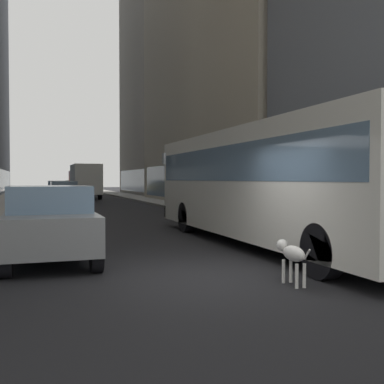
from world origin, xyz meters
name	(u,v)px	position (x,y,z in m)	size (l,w,h in m)	color
ground_plane	(71,199)	(0.00, 35.00, 0.00)	(120.00, 120.00, 0.00)	black
sidewalk_left	(3,199)	(-5.70, 35.00, 0.07)	(2.40, 110.00, 0.15)	#9E9991
sidewalk_right	(134,197)	(5.70, 35.00, 0.07)	(2.40, 110.00, 0.15)	gray
building_right_mid	(257,16)	(11.90, 22.07, 13.31)	(11.23, 22.54, 26.63)	#B2A893
building_right_far	(172,27)	(11.90, 43.58, 19.14)	(9.15, 16.94, 38.30)	gray
transit_bus	(268,179)	(2.80, 3.30, 1.78)	(2.78, 11.53, 3.05)	silver
car_blue_hatchback	(57,190)	(-1.20, 34.88, 0.82)	(1.73, 3.96, 1.62)	#4C6BB7
car_black_suv	(64,193)	(-1.20, 25.43, 0.82)	(1.84, 4.37, 1.62)	black
car_grey_wagon	(49,222)	(-2.80, 2.82, 0.82)	(1.81, 4.50, 1.62)	slate
car_yellow_taxi	(74,187)	(1.20, 47.62, 0.83)	(1.93, 4.68, 1.62)	yellow
box_truck	(85,180)	(1.20, 35.07, 1.67)	(2.30, 7.50, 3.05)	#A51919
dalmatian_dog	(292,254)	(0.96, -1.03, 0.51)	(0.22, 0.96, 0.72)	white
pedestrian_with_handbag	(350,206)	(5.36, 3.18, 1.01)	(0.45, 0.34, 1.69)	#1E1E2D
traffic_light_near	(363,153)	(4.90, 2.10, 2.44)	(0.24, 0.41, 3.40)	black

